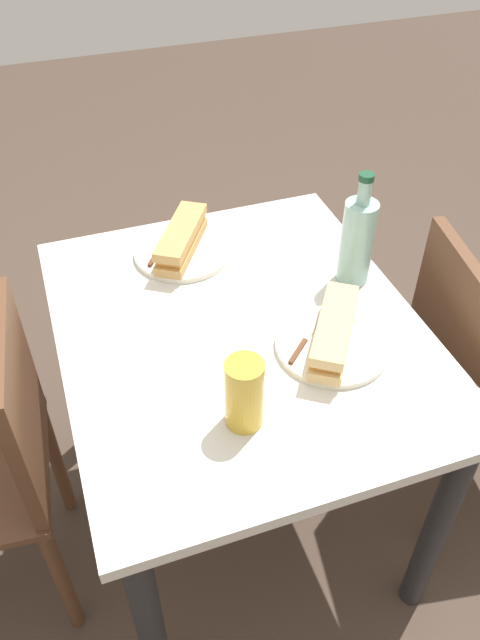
% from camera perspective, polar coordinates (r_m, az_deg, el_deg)
% --- Properties ---
extents(ground_plane, '(8.00, 8.00, 0.00)m').
position_cam_1_polar(ground_plane, '(2.01, 0.00, -16.17)').
color(ground_plane, '#47382D').
extents(dining_table, '(0.96, 0.81, 0.73)m').
position_cam_1_polar(dining_table, '(1.53, 0.00, -4.07)').
color(dining_table, silver).
rests_on(dining_table, ground).
extents(chair_near, '(0.46, 0.46, 0.87)m').
position_cam_1_polar(chair_near, '(1.76, 20.39, -4.48)').
color(chair_near, brown).
rests_on(chair_near, ground).
extents(plate_near, '(0.25, 0.25, 0.01)m').
position_cam_1_polar(plate_near, '(1.40, 8.32, -2.28)').
color(plate_near, silver).
rests_on(plate_near, dining_table).
extents(baguette_sandwich_near, '(0.25, 0.20, 0.07)m').
position_cam_1_polar(baguette_sandwich_near, '(1.37, 8.49, -1.03)').
color(baguette_sandwich_near, '#DBB77A').
rests_on(baguette_sandwich_near, plate_near).
extents(knife_near, '(0.13, 0.14, 0.01)m').
position_cam_1_polar(knife_near, '(1.39, 5.89, -1.85)').
color(knife_near, silver).
rests_on(knife_near, plate_near).
extents(plate_far, '(0.25, 0.25, 0.01)m').
position_cam_1_polar(plate_far, '(1.66, -5.23, 6.14)').
color(plate_far, silver).
rests_on(plate_far, dining_table).
extents(baguette_sandwich_far, '(0.25, 0.19, 0.07)m').
position_cam_1_polar(baguette_sandwich_far, '(1.63, -5.32, 7.32)').
color(baguette_sandwich_far, tan).
rests_on(baguette_sandwich_far, plate_far).
extents(knife_far, '(0.16, 0.11, 0.01)m').
position_cam_1_polar(knife_far, '(1.66, -7.25, 6.44)').
color(knife_far, silver).
rests_on(knife_far, plate_far).
extents(water_bottle, '(0.08, 0.08, 0.29)m').
position_cam_1_polar(water_bottle, '(1.53, 10.54, 7.11)').
color(water_bottle, '#99C6B7').
rests_on(water_bottle, dining_table).
extents(beer_glass, '(0.08, 0.08, 0.16)m').
position_cam_1_polar(beer_glass, '(1.19, 0.40, -6.68)').
color(beer_glass, gold).
rests_on(beer_glass, dining_table).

